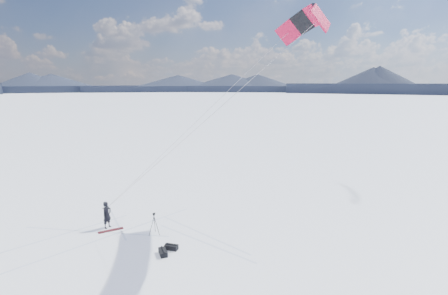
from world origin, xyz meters
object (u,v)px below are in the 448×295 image
(snowkiter, at_px, (108,228))
(snowboard, at_px, (111,230))
(gear_bag_a, at_px, (171,247))
(tripod, at_px, (154,221))
(gear_bag_b, at_px, (163,252))

(snowkiter, relative_size, snowboard, 1.14)
(snowkiter, xyz_separation_m, gear_bag_a, (5.14, -1.58, 0.15))
(tripod, bearing_deg, snowkiter, -171.39)
(snowboard, xyz_separation_m, gear_bag_b, (4.50, -1.88, 0.13))
(snowboard, height_order, gear_bag_a, gear_bag_a)
(snowkiter, relative_size, gear_bag_b, 2.08)
(tripod, relative_size, gear_bag_b, 1.65)
(gear_bag_a, relative_size, gear_bag_b, 0.89)
(snowboard, bearing_deg, gear_bag_a, -57.31)
(gear_bag_a, bearing_deg, gear_bag_b, -105.86)
(tripod, distance_m, gear_bag_b, 2.76)
(snowkiter, relative_size, tripod, 1.26)
(tripod, height_order, gear_bag_a, tripod)
(gear_bag_b, bearing_deg, gear_bag_a, 126.55)
(tripod, height_order, gear_bag_b, tripod)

